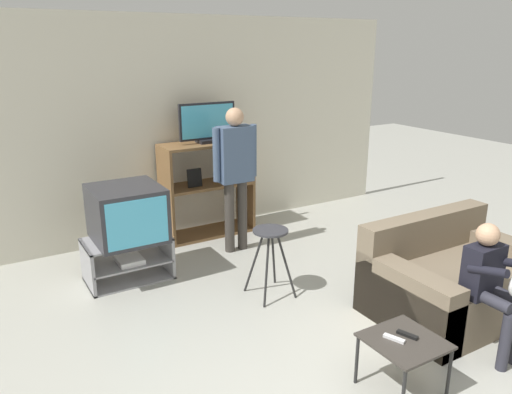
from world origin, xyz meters
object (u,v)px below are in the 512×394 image
object	(u,v)px
television_main	(127,213)
television_flat	(207,124)
person_standing_adult	(235,166)
tv_stand	(128,259)
snack_table	(404,345)
remote_control_black	(407,335)
remote_control_white	(394,338)
folding_stool	(270,243)
couch	(453,281)
person_seated_child	(492,279)
media_shelf	(207,188)

from	to	relation	value
television_main	television_flat	bearing A→B (deg)	31.03
television_flat	person_standing_adult	xyz separation A→B (m)	(0.03, -0.62, -0.39)
tv_stand	snack_table	size ratio (longest dim) A/B	1.73
television_flat	remote_control_black	bearing A→B (deg)	-92.13
remote_control_black	snack_table	bearing A→B (deg)	-173.31
television_flat	snack_table	xyz separation A→B (m)	(-0.17, -3.34, -1.02)
snack_table	remote_control_white	bearing A→B (deg)	149.53
tv_stand	folding_stool	xyz separation A→B (m)	(1.05, -1.00, 0.31)
television_main	couch	distance (m)	3.07
folding_stool	person_standing_adult	distance (m)	1.23
remote_control_black	couch	xyz separation A→B (m)	(1.15, 0.53, -0.12)
couch	person_seated_child	world-z (taller)	person_seated_child
couch	person_seated_child	bearing A→B (deg)	-119.75
media_shelf	person_standing_adult	bearing A→B (deg)	-84.97
tv_stand	television_main	distance (m)	0.48
remote_control_black	folding_stool	bearing A→B (deg)	73.89
media_shelf	person_seated_child	size ratio (longest dim) A/B	1.13
television_flat	media_shelf	bearing A→B (deg)	170.79
person_seated_child	television_main	bearing A→B (deg)	126.80
tv_stand	couch	bearing A→B (deg)	-42.01
person_standing_adult	person_seated_child	xyz separation A→B (m)	(0.68, -2.71, -0.38)
folding_stool	couch	world-z (taller)	couch
television_main	person_seated_child	size ratio (longest dim) A/B	0.66
person_standing_adult	tv_stand	bearing A→B (deg)	-175.25
couch	person_standing_adult	world-z (taller)	person_standing_adult
remote_control_white	snack_table	bearing A→B (deg)	-51.67
snack_table	couch	bearing A→B (deg)	25.02
folding_stool	snack_table	world-z (taller)	folding_stool
remote_control_black	remote_control_white	world-z (taller)	same
couch	person_seated_child	distance (m)	0.72
television_flat	folding_stool	xyz separation A→B (m)	(-0.21, -1.73, -0.85)
television_flat	person_seated_child	size ratio (longest dim) A/B	0.69
snack_table	television_main	bearing A→B (deg)	112.25
remote_control_black	person_seated_child	world-z (taller)	person_seated_child
media_shelf	snack_table	world-z (taller)	media_shelf
television_flat	remote_control_white	size ratio (longest dim) A/B	4.89
folding_stool	television_main	bearing A→B (deg)	135.95
television_flat	television_main	bearing A→B (deg)	-148.97
remote_control_black	remote_control_white	size ratio (longest dim) A/B	1.00
remote_control_white	person_standing_adult	size ratio (longest dim) A/B	0.09
person_standing_adult	remote_control_black	bearing A→B (deg)	-93.26
media_shelf	person_standing_adult	world-z (taller)	person_standing_adult
television_main	person_standing_adult	xyz separation A→B (m)	(1.26, 0.12, 0.29)
remote_control_white	remote_control_black	bearing A→B (deg)	-28.35
person_seated_child	remote_control_white	bearing A→B (deg)	178.08
tv_stand	person_standing_adult	bearing A→B (deg)	4.75
remote_control_black	television_flat	bearing A→B (deg)	68.62
folding_stool	snack_table	bearing A→B (deg)	-88.57
couch	television_main	bearing A→B (deg)	137.86
television_flat	couch	world-z (taller)	television_flat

